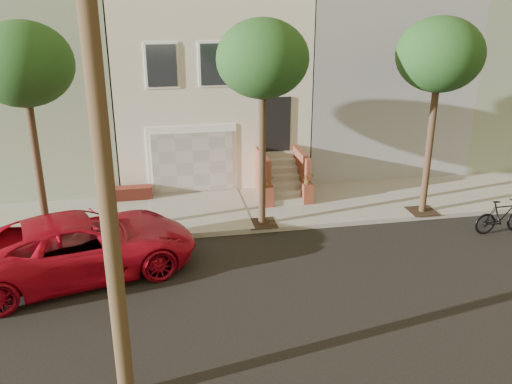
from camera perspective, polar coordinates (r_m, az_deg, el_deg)
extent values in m
plane|color=black|center=(13.98, -0.29, -10.50)|extent=(90.00, 90.00, 0.00)
cube|color=#9B998D|center=(18.68, -3.26, -1.96)|extent=(40.00, 3.70, 0.15)
cube|color=beige|center=(23.36, -5.39, 11.66)|extent=(7.00, 8.00, 7.00)
cube|color=gray|center=(23.72, -22.24, 10.40)|extent=(6.50, 8.00, 7.00)
cube|color=#96989E|center=(24.92, 10.71, 11.96)|extent=(6.50, 8.00, 7.00)
cube|color=gray|center=(27.93, 23.52, 11.54)|extent=(6.50, 8.00, 7.00)
cube|color=white|center=(19.91, -6.63, 3.42)|extent=(3.20, 0.12, 2.50)
cube|color=#B5B5B0|center=(19.88, -6.61, 3.10)|extent=(2.90, 0.06, 2.20)
cube|color=#9B998D|center=(18.57, -6.02, -1.90)|extent=(3.20, 3.70, 0.02)
cube|color=maroon|center=(19.92, -12.75, -0.09)|extent=(1.40, 0.45, 0.44)
cube|color=black|center=(20.00, 2.20, 7.04)|extent=(1.00, 0.06, 2.00)
cube|color=#3F4751|center=(19.12, -9.79, 12.85)|extent=(1.00, 0.06, 1.40)
cube|color=white|center=(19.14, -9.79, 12.85)|extent=(1.15, 0.05, 1.55)
cube|color=#3F4751|center=(19.24, -4.29, 13.12)|extent=(1.00, 0.06, 1.40)
cube|color=white|center=(19.26, -4.30, 13.13)|extent=(1.15, 0.05, 1.55)
cube|color=#3F4751|center=(19.52, 1.11, 13.28)|extent=(1.00, 0.06, 1.40)
cube|color=white|center=(19.54, 1.10, 13.29)|extent=(1.15, 0.05, 1.55)
cube|color=#9B998D|center=(19.02, 3.29, -0.96)|extent=(1.20, 0.28, 0.20)
cube|color=#9B998D|center=(19.21, 3.11, -0.11)|extent=(1.20, 0.28, 0.20)
cube|color=#9B998D|center=(19.39, 2.92, 0.73)|extent=(1.20, 0.28, 0.20)
cube|color=#9B998D|center=(19.58, 2.74, 1.55)|extent=(1.20, 0.28, 0.20)
cube|color=#9B998D|center=(19.78, 2.57, 2.36)|extent=(1.20, 0.28, 0.20)
cube|color=#9B998D|center=(19.98, 2.39, 3.15)|extent=(1.20, 0.28, 0.20)
cube|color=#9B998D|center=(20.18, 2.22, 3.93)|extent=(1.20, 0.28, 0.20)
cube|color=brown|center=(19.41, 0.74, 1.71)|extent=(0.18, 1.96, 1.60)
cube|color=brown|center=(19.72, 4.73, 1.95)|extent=(0.18, 1.96, 1.60)
cube|color=brown|center=(18.75, 1.26, -0.44)|extent=(0.35, 0.35, 0.70)
imported|color=#194619|center=(18.55, 1.27, 1.22)|extent=(0.40, 0.35, 0.45)
cube|color=brown|center=(19.07, 5.38, -0.16)|extent=(0.35, 0.35, 0.70)
imported|color=#194619|center=(18.88, 5.44, 1.47)|extent=(0.41, 0.35, 0.45)
cube|color=#2D2116|center=(17.52, -20.80, -4.64)|extent=(0.90, 0.90, 0.02)
cylinder|color=#382319|center=(16.78, -21.68, 1.86)|extent=(0.22, 0.22, 4.20)
ellipsoid|color=#194619|center=(16.15, -23.11, 12.16)|extent=(2.70, 2.57, 2.29)
cube|color=#2D2116|center=(17.48, 0.62, -3.27)|extent=(0.90, 0.90, 0.02)
cylinder|color=#382319|center=(16.75, 0.65, 3.31)|extent=(0.22, 0.22, 4.20)
ellipsoid|color=#194619|center=(16.11, 0.69, 13.73)|extent=(2.70, 2.57, 2.29)
cube|color=#2D2116|center=(19.25, 16.90, -1.90)|extent=(0.90, 0.90, 0.02)
cylinder|color=#382319|center=(18.59, 17.56, 4.08)|extent=(0.22, 0.22, 4.20)
ellipsoid|color=#194619|center=(18.02, 18.61, 13.42)|extent=(2.70, 2.57, 2.29)
cylinder|color=#4B3923|center=(8.90, -15.87, 5.43)|extent=(0.30, 0.30, 10.00)
imported|color=#B80C22|center=(15.17, -17.73, -5.36)|extent=(6.51, 4.22, 1.67)
imported|color=black|center=(18.61, 24.25, -2.36)|extent=(1.83, 0.56, 1.09)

